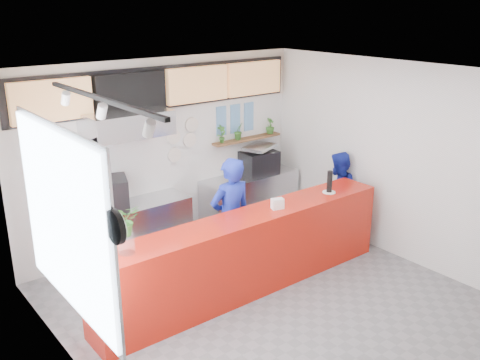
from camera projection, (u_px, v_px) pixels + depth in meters
floor at (267, 301)px, 7.13m from camera, size 5.00×5.00×0.00m
ceiling at (271, 74)px, 6.17m from camera, size 5.00×5.00×0.00m
wall_back at (165, 153)px, 8.51m from camera, size 5.00×0.00×5.00m
wall_left at (74, 251)px, 5.18m from camera, size 0.00×5.00×5.00m
wall_right at (392, 160)px, 8.12m from camera, size 0.00×5.00×5.00m
service_counter at (248, 253)px, 7.25m from camera, size 4.50×0.60×1.10m
cream_band at (162, 84)px, 8.15m from camera, size 5.00×0.02×0.80m
prep_bench at (133, 232)px, 8.15m from camera, size 1.80×0.60×0.90m
panini_oven at (109, 194)px, 7.73m from camera, size 0.69×0.69×0.48m
extraction_hood at (127, 124)px, 7.57m from camera, size 1.20×0.70×0.35m
hood_lip at (128, 137)px, 7.64m from camera, size 1.20×0.69×0.31m
right_bench at (250, 199)px, 9.50m from camera, size 1.80×0.60×0.90m
espresso_machine at (259, 162)px, 9.42m from camera, size 0.65×0.48×0.40m
espresso_tray at (259, 147)px, 9.33m from camera, size 0.71×0.61×0.06m
herb_shelf at (247, 139)px, 9.37m from camera, size 1.40×0.18×0.04m
menu_board_far_left at (52, 101)px, 7.06m from camera, size 1.10×0.10×0.55m
menu_board_mid_left at (131, 92)px, 7.74m from camera, size 1.10×0.10×0.55m
menu_board_mid_right at (197, 84)px, 8.42m from camera, size 1.10×0.10×0.55m
menu_board_far_right at (254, 78)px, 9.10m from camera, size 1.10×0.10×0.55m
soffit at (163, 87)px, 8.14m from camera, size 4.80×0.04×0.65m
window_pane at (64, 222)px, 5.36m from camera, size 0.04×2.20×1.90m
window_frame at (66, 221)px, 5.37m from camera, size 0.03×2.30×2.00m
wall_clock_rim at (115, 227)px, 4.36m from camera, size 0.05×0.30×0.30m
wall_clock_face at (119, 226)px, 4.38m from camera, size 0.02×0.26×0.26m
track_rail at (101, 99)px, 4.96m from camera, size 0.05×2.40×0.04m
dec_plate_a at (174, 137)px, 8.49m from camera, size 0.24×0.03×0.24m
dec_plate_b at (190, 140)px, 8.70m from camera, size 0.24×0.03×0.24m
dec_plate_c at (174, 155)px, 8.59m from camera, size 0.24×0.03×0.24m
dec_plate_d at (192, 124)px, 8.65m from camera, size 0.24×0.03×0.24m
photo_frame_a at (221, 114)px, 8.98m from camera, size 0.20×0.02×0.25m
photo_frame_b at (235, 112)px, 9.16m from camera, size 0.20×0.02×0.25m
photo_frame_c at (249, 109)px, 9.33m from camera, size 0.20×0.02×0.25m
photo_frame_d at (221, 128)px, 9.06m from camera, size 0.20×0.02×0.25m
photo_frame_e at (235, 126)px, 9.24m from camera, size 0.20×0.02×0.25m
photo_frame_f at (249, 123)px, 9.41m from camera, size 0.20×0.02×0.25m
staff_center at (231, 218)px, 7.53m from camera, size 0.68×0.47×1.78m
staff_right at (338, 195)px, 8.88m from camera, size 0.87×0.78×1.47m
herb_a at (222, 134)px, 8.99m from camera, size 0.17×0.12×0.31m
herb_b at (239, 131)px, 9.21m from camera, size 0.19×0.17×0.30m
herb_d at (270, 126)px, 9.64m from camera, size 0.19×0.18×0.28m
glass_vase at (126, 243)px, 5.99m from camera, size 0.24×0.24×0.23m
basil_vase at (124, 220)px, 5.90m from camera, size 0.32×0.28×0.35m
napkin_holder at (277, 204)px, 7.29m from camera, size 0.19×0.15×0.14m
white_plate at (329, 192)px, 7.92m from camera, size 0.25×0.25×0.01m
pepper_mill at (330, 182)px, 7.87m from camera, size 0.10×0.10×0.32m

